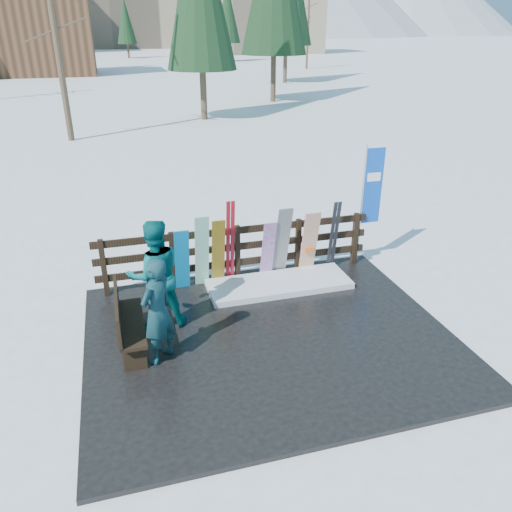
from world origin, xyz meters
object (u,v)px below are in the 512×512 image
object	(u,v)px
bench	(126,320)
snowboard_1	(202,252)
snowboard_4	(282,242)
person_front	(157,311)
rental_flag	(370,191)
person_back	(155,275)
snowboard_3	(268,250)
snowboard_2	(218,253)
snowboard_0	(182,260)
snowboard_5	(309,243)

from	to	relation	value
bench	snowboard_1	world-z (taller)	snowboard_1
snowboard_4	person_front	size ratio (longest dim) A/B	0.94
rental_flag	person_front	size ratio (longest dim) A/B	1.51
person_front	person_back	distance (m)	1.00
person_back	bench	bearing A→B (deg)	40.16
snowboard_3	rental_flag	distance (m)	2.51
snowboard_3	rental_flag	xyz separation A→B (m)	(2.30, 0.27, 0.96)
person_front	snowboard_1	bearing A→B (deg)	-160.88
snowboard_2	snowboard_0	bearing A→B (deg)	180.00
bench	person_front	size ratio (longest dim) A/B	0.87
snowboard_0	snowboard_3	bearing A→B (deg)	-0.00
snowboard_1	person_back	size ratio (longest dim) A/B	0.82
snowboard_0	person_back	bearing A→B (deg)	-117.42
snowboard_2	snowboard_4	bearing A→B (deg)	0.00
snowboard_0	snowboard_2	distance (m)	0.71
bench	snowboard_0	distance (m)	2.05
snowboard_0	snowboard_5	size ratio (longest dim) A/B	0.93
person_front	person_back	size ratio (longest dim) A/B	0.89
snowboard_4	rental_flag	distance (m)	2.19
snowboard_0	snowboard_4	distance (m)	2.02
snowboard_1	person_back	world-z (taller)	person_back
snowboard_1	rental_flag	size ratio (longest dim) A/B	0.61
snowboard_4	snowboard_5	xyz separation A→B (m)	(0.59, 0.00, -0.08)
person_front	snowboard_2	bearing A→B (deg)	-167.35
snowboard_2	snowboard_3	xyz separation A→B (m)	(1.01, 0.00, -0.07)
snowboard_2	snowboard_4	size ratio (longest dim) A/B	0.91
snowboard_0	rental_flag	xyz separation A→B (m)	(4.03, 0.27, 0.95)
snowboard_3	person_back	bearing A→B (deg)	-153.76
snowboard_4	person_front	distance (m)	3.42
snowboard_2	snowboard_1	bearing A→B (deg)	180.00
snowboard_3	rental_flag	world-z (taller)	rental_flag
snowboard_4	person_front	bearing A→B (deg)	-141.55
snowboard_2	person_front	size ratio (longest dim) A/B	0.85
snowboard_1	snowboard_4	bearing A→B (deg)	-0.00
rental_flag	bench	bearing A→B (deg)	-159.17
snowboard_4	snowboard_3	bearing A→B (deg)	180.00
snowboard_5	rental_flag	world-z (taller)	rental_flag
snowboard_0	rental_flag	size ratio (longest dim) A/B	0.51
snowboard_3	snowboard_5	xyz separation A→B (m)	(0.89, 0.00, 0.05)
bench	snowboard_2	xyz separation A→B (m)	(1.85, 1.70, 0.20)
snowboard_2	snowboard_3	distance (m)	1.02
snowboard_1	rental_flag	xyz separation A→B (m)	(3.64, 0.27, 0.83)
snowboard_5	person_back	world-z (taller)	person_back
snowboard_4	person_back	distance (m)	2.85
snowboard_4	snowboard_2	bearing A→B (deg)	180.00
snowboard_2	person_back	xyz separation A→B (m)	(-1.30, -1.14, 0.25)
snowboard_0	person_front	distance (m)	2.24
snowboard_0	snowboard_1	size ratio (longest dim) A/B	0.84
snowboard_2	person_back	size ratio (longest dim) A/B	0.75
snowboard_0	snowboard_4	world-z (taller)	snowboard_4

